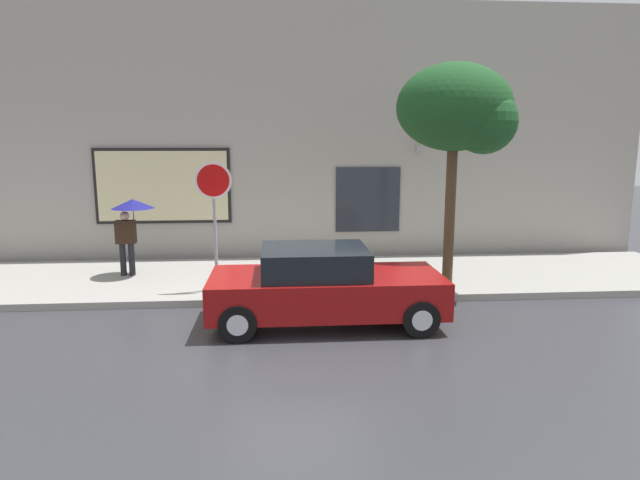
% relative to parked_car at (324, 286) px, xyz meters
% --- Properties ---
extents(ground_plane, '(60.00, 60.00, 0.00)m').
position_rel_parked_car_xyz_m(ground_plane, '(-0.50, 0.13, -0.69)').
color(ground_plane, '#333338').
extents(sidewalk, '(20.00, 4.00, 0.15)m').
position_rel_parked_car_xyz_m(sidewalk, '(-0.50, 3.13, -0.62)').
color(sidewalk, gray).
rests_on(sidewalk, ground).
extents(building_facade, '(20.00, 0.67, 7.00)m').
position_rel_parked_car_xyz_m(building_facade, '(-0.53, 5.62, 2.79)').
color(building_facade, '#9E998E').
rests_on(building_facade, ground).
extents(parked_car, '(4.18, 1.93, 1.41)m').
position_rel_parked_car_xyz_m(parked_car, '(0.00, 0.00, 0.00)').
color(parked_car, maroon).
rests_on(parked_car, ground).
extents(fire_hydrant, '(0.30, 0.44, 0.82)m').
position_rel_parked_car_xyz_m(fire_hydrant, '(1.08, 2.20, -0.14)').
color(fire_hydrant, red).
rests_on(fire_hydrant, sidewalk).
extents(pedestrian_with_umbrella, '(0.98, 0.98, 1.82)m').
position_rel_parked_car_xyz_m(pedestrian_with_umbrella, '(-4.24, 3.37, 0.91)').
color(pedestrian_with_umbrella, black).
rests_on(pedestrian_with_umbrella, sidewalk).
extents(street_tree, '(2.42, 2.05, 4.75)m').
position_rel_parked_car_xyz_m(street_tree, '(2.99, 1.72, 3.20)').
color(street_tree, '#4C3823').
rests_on(street_tree, sidewalk).
extents(stop_sign, '(0.76, 0.10, 2.73)m').
position_rel_parked_car_xyz_m(stop_sign, '(-2.13, 1.84, 1.38)').
color(stop_sign, gray).
rests_on(stop_sign, sidewalk).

